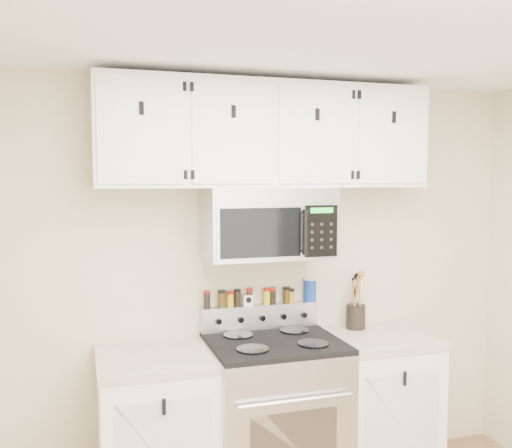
{
  "coord_description": "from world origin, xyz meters",
  "views": [
    {
      "loc": [
        -1.07,
        -1.66,
        1.89
      ],
      "look_at": [
        -0.11,
        1.45,
        1.63
      ],
      "focal_mm": 40.0,
      "sensor_mm": 36.0,
      "label": 1
    }
  ],
  "objects_px": {
    "salt_canister": "(310,290)",
    "utensil_crock": "(356,315)",
    "microwave": "(268,223)",
    "range": "(274,417)"
  },
  "relations": [
    {
      "from": "utensil_crock",
      "to": "salt_canister",
      "type": "distance_m",
      "value": 0.34
    },
    {
      "from": "microwave",
      "to": "salt_canister",
      "type": "relative_size",
      "value": 5.05
    },
    {
      "from": "range",
      "to": "utensil_crock",
      "type": "distance_m",
      "value": 0.84
    },
    {
      "from": "range",
      "to": "microwave",
      "type": "xyz_separation_m",
      "value": [
        0.0,
        0.13,
        1.14
      ]
    },
    {
      "from": "microwave",
      "to": "salt_canister",
      "type": "bearing_deg",
      "value": 24.61
    },
    {
      "from": "range",
      "to": "utensil_crock",
      "type": "bearing_deg",
      "value": 17.13
    },
    {
      "from": "utensil_crock",
      "to": "salt_canister",
      "type": "bearing_deg",
      "value": 162.44
    },
    {
      "from": "microwave",
      "to": "salt_canister",
      "type": "xyz_separation_m",
      "value": [
        0.34,
        0.16,
        -0.45
      ]
    },
    {
      "from": "salt_canister",
      "to": "utensil_crock",
      "type": "bearing_deg",
      "value": -17.56
    },
    {
      "from": "microwave",
      "to": "utensil_crock",
      "type": "xyz_separation_m",
      "value": [
        0.62,
        0.07,
        -0.62
      ]
    }
  ]
}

